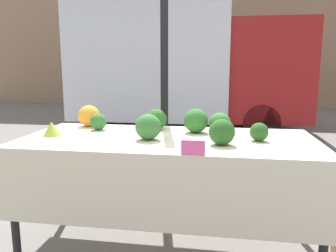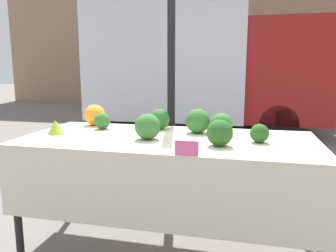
% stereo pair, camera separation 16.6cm
% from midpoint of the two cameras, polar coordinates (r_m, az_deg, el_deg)
% --- Properties ---
extents(ground_plane, '(40.00, 40.00, 0.00)m').
position_cam_midpoint_polar(ground_plane, '(2.51, -2.02, -19.87)').
color(ground_plane, slate).
extents(building_facade, '(16.00, 0.60, 6.59)m').
position_cam_midpoint_polar(building_facade, '(11.29, 6.98, 20.48)').
color(building_facade, '#9E7A5B').
rests_on(building_facade, ground_plane).
extents(tent_pole, '(0.07, 0.07, 2.47)m').
position_cam_midpoint_polar(tent_pole, '(2.98, -2.27, 9.80)').
color(tent_pole, black).
rests_on(tent_pole, ground_plane).
extents(parked_truck, '(4.37, 2.28, 2.77)m').
position_cam_midpoint_polar(parked_truck, '(6.72, 1.57, 11.62)').
color(parked_truck, silver).
rests_on(parked_truck, ground_plane).
extents(market_table, '(1.97, 0.88, 0.78)m').
position_cam_midpoint_polar(market_table, '(2.18, -2.44, -4.73)').
color(market_table, beige).
rests_on(market_table, ground_plane).
extents(orange_cauliflower, '(0.17, 0.17, 0.17)m').
position_cam_midpoint_polar(orange_cauliflower, '(2.73, -15.30, 1.71)').
color(orange_cauliflower, orange).
rests_on(orange_cauliflower, market_table).
extents(romanesco_head, '(0.13, 0.13, 0.10)m').
position_cam_midpoint_polar(romanesco_head, '(2.43, -21.47, -0.47)').
color(romanesco_head, '#93B238').
rests_on(romanesco_head, market_table).
extents(broccoli_head_0, '(0.16, 0.16, 0.16)m').
position_cam_midpoint_polar(broccoli_head_0, '(2.01, 7.04, -1.08)').
color(broccoli_head_0, '#23511E').
rests_on(broccoli_head_0, market_table).
extents(broccoli_head_1, '(0.18, 0.18, 0.18)m').
position_cam_midpoint_polar(broccoli_head_1, '(2.38, 2.88, 0.92)').
color(broccoli_head_1, '#2D6628').
rests_on(broccoli_head_1, market_table).
extents(broccoli_head_2, '(0.16, 0.16, 0.16)m').
position_cam_midpoint_polar(broccoli_head_2, '(2.34, 7.02, 0.45)').
color(broccoli_head_2, '#336B2D').
rests_on(broccoli_head_2, market_table).
extents(broccoli_head_3, '(0.17, 0.17, 0.17)m').
position_cam_midpoint_polar(broccoli_head_3, '(2.15, -5.69, -0.16)').
color(broccoli_head_3, '#336B2D').
rests_on(broccoli_head_3, market_table).
extents(broccoli_head_4, '(0.12, 0.12, 0.12)m').
position_cam_midpoint_polar(broccoli_head_4, '(2.16, 13.49, -1.03)').
color(broccoli_head_4, '#23511E').
rests_on(broccoli_head_4, market_table).
extents(broccoli_head_5, '(0.13, 0.13, 0.13)m').
position_cam_midpoint_polar(broccoli_head_5, '(2.55, -13.87, 0.70)').
color(broccoli_head_5, '#2D6628').
rests_on(broccoli_head_5, market_table).
extents(broccoli_head_6, '(0.16, 0.16, 0.16)m').
position_cam_midpoint_polar(broccoli_head_6, '(2.50, -3.92, 1.14)').
color(broccoli_head_6, '#285B23').
rests_on(broccoli_head_6, market_table).
extents(price_sign, '(0.13, 0.01, 0.08)m').
position_cam_midpoint_polar(price_sign, '(1.77, 1.69, -3.85)').
color(price_sign, '#F45B9E').
rests_on(price_sign, market_table).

